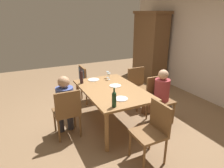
{
  "coord_description": "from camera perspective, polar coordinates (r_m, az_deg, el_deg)",
  "views": [
    {
      "loc": [
        3.22,
        -1.57,
        2.15
      ],
      "look_at": [
        0.0,
        0.0,
        0.85
      ],
      "focal_mm": 31.87,
      "sensor_mm": 36.0,
      "label": 1
    }
  ],
  "objects": [
    {
      "name": "wine_glass_near_left",
      "position": [
        4.35,
        -0.87,
        2.63
      ],
      "size": [
        0.07,
        0.07,
        0.15
      ],
      "color": "silver",
      "rests_on": "dining_table"
    },
    {
      "name": "chair_left_end",
      "position": [
        4.92,
        -7.53,
        1.38
      ],
      "size": [
        0.44,
        0.46,
        0.92
      ],
      "color": "brown",
      "rests_on": "ground_plane"
    },
    {
      "name": "armoire_cabinet",
      "position": [
        6.53,
        10.82,
        10.35
      ],
      "size": [
        1.18,
        0.62,
        2.18
      ],
      "color": "brown",
      "rests_on": "ground_plane"
    },
    {
      "name": "ground_plane",
      "position": [
        4.18,
        0.0,
        -10.96
      ],
      "size": [
        10.0,
        10.0,
        0.0
      ],
      "primitive_type": "plane",
      "color": "#846647"
    },
    {
      "name": "dinner_plate_guest_left",
      "position": [
        4.37,
        -5.29,
        1.23
      ],
      "size": [
        0.25,
        0.25,
        0.01
      ],
      "primitive_type": "cylinder",
      "color": "silver",
      "rests_on": "dining_table"
    },
    {
      "name": "chair_near",
      "position": [
        3.59,
        -12.74,
        -7.33
      ],
      "size": [
        0.44,
        0.44,
        0.92
      ],
      "rotation": [
        0.0,
        0.0,
        1.57
      ],
      "color": "brown",
      "rests_on": "ground_plane"
    },
    {
      "name": "rear_room_partition",
      "position": [
        5.44,
        27.26,
        9.34
      ],
      "size": [
        6.4,
        0.12,
        2.7
      ],
      "primitive_type": "cube",
      "color": "beige",
      "rests_on": "ground_plane"
    },
    {
      "name": "person_man_bearded",
      "position": [
        3.64,
        -13.32,
        -4.89
      ],
      "size": [
        0.35,
        0.3,
        1.13
      ],
      "rotation": [
        0.0,
        0.0,
        1.57
      ],
      "color": "#33333D",
      "rests_on": "ground_plane"
    },
    {
      "name": "wine_bottle_dark_red",
      "position": [
        4.15,
        -8.77,
        2.16
      ],
      "size": [
        0.07,
        0.07,
        0.35
      ],
      "color": "black",
      "rests_on": "dining_table"
    },
    {
      "name": "dinner_plate_host",
      "position": [
        3.41,
        2.62,
        -4.24
      ],
      "size": [
        0.23,
        0.23,
        0.01
      ],
      "primitive_type": "cylinder",
      "color": "white",
      "rests_on": "dining_table"
    },
    {
      "name": "person_woman_host",
      "position": [
        4.05,
        14.3,
        -2.47
      ],
      "size": [
        0.34,
        0.3,
        1.11
      ],
      "rotation": [
        0.0,
        0.0,
        -1.57
      ],
      "color": "#33333D",
      "rests_on": "ground_plane"
    },
    {
      "name": "chair_far_right",
      "position": [
        4.17,
        13.18,
        -3.37
      ],
      "size": [
        0.44,
        0.44,
        0.92
      ],
      "rotation": [
        0.0,
        0.0,
        -1.57
      ],
      "color": "brown",
      "rests_on": "ground_plane"
    },
    {
      "name": "wine_glass_centre",
      "position": [
        4.47,
        -1.26,
        3.1
      ],
      "size": [
        0.07,
        0.07,
        0.15
      ],
      "color": "silver",
      "rests_on": "dining_table"
    },
    {
      "name": "chair_right_end",
      "position": [
        3.07,
        11.78,
        -12.32
      ],
      "size": [
        0.44,
        0.44,
        0.92
      ],
      "rotation": [
        0.0,
        0.0,
        3.14
      ],
      "color": "brown",
      "rests_on": "ground_plane"
    },
    {
      "name": "dinner_plate_guest_right",
      "position": [
        3.99,
        0.96,
        -0.5
      ],
      "size": [
        0.24,
        0.24,
        0.01
      ],
      "primitive_type": "cylinder",
      "color": "white",
      "rests_on": "dining_table"
    },
    {
      "name": "chair_far_left",
      "position": [
        4.73,
        7.53,
        -0.17
      ],
      "size": [
        0.44,
        0.44,
        0.92
      ],
      "rotation": [
        0.0,
        0.0,
        -1.57
      ],
      "color": "brown",
      "rests_on": "ground_plane"
    },
    {
      "name": "wine_bottle_tall_green",
      "position": [
        3.09,
        0.61,
        -4.26
      ],
      "size": [
        0.07,
        0.07,
        0.31
      ],
      "color": "#19381E",
      "rests_on": "dining_table"
    },
    {
      "name": "handbag",
      "position": [
        4.57,
        10.3,
        -6.86
      ],
      "size": [
        0.16,
        0.29,
        0.22
      ],
      "primitive_type": "cube",
      "rotation": [
        0.0,
        0.0,
        -1.44
      ],
      "color": "brown",
      "rests_on": "ground_plane"
    },
    {
      "name": "dining_table",
      "position": [
        3.88,
        0.0,
        -2.5
      ],
      "size": [
        1.67,
        1.07,
        0.75
      ],
      "color": "olive",
      "rests_on": "ground_plane"
    }
  ]
}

